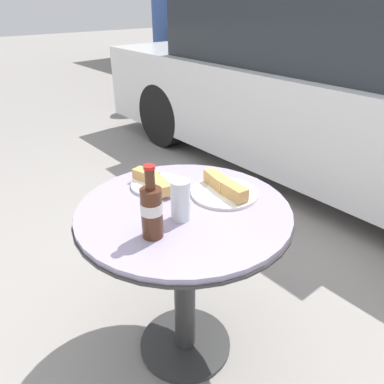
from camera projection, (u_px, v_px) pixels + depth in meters
ground_plane at (185, 344)px, 1.66m from camera, size 30.00×30.00×0.00m
bistro_table at (184, 245)px, 1.41m from camera, size 0.78×0.78×0.70m
cola_bottle_left at (152, 210)px, 1.13m from camera, size 0.07×0.07×0.24m
drinking_glass at (180, 202)px, 1.24m from camera, size 0.07×0.07×0.14m
lunch_plate_near at (155, 183)px, 1.47m from camera, size 0.23×0.21×0.05m
lunch_plate_far at (224, 190)px, 1.41m from camera, size 0.26×0.26×0.06m
parked_car at (330, 93)px, 3.13m from camera, size 4.38×1.76×1.38m
pedestrian at (165, 39)px, 4.88m from camera, size 0.31×0.31×1.53m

